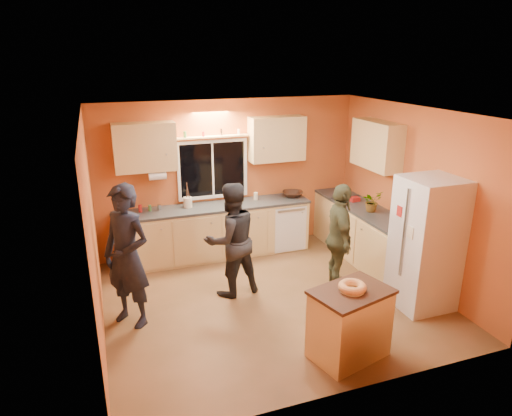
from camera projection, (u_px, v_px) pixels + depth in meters
name	position (u px, v px, depth m)	size (l,w,h in m)	color
ground	(271.00, 299.00, 6.45)	(4.50, 4.50, 0.00)	brown
room_shell	(269.00, 181.00, 6.34)	(4.54, 4.04, 2.61)	#B7572F
back_counter	(236.00, 228.00, 7.83)	(4.23, 0.62, 0.90)	tan
right_counter	(372.00, 239.00, 7.37)	(0.62, 1.84, 0.90)	tan
refrigerator	(426.00, 244.00, 6.05)	(0.72, 0.70, 1.80)	silver
island	(350.00, 323.00, 5.11)	(0.98, 0.79, 0.83)	tan
bundt_pastry	(352.00, 287.00, 4.97)	(0.31, 0.31, 0.09)	tan
person_left	(127.00, 257.00, 5.61)	(0.67, 0.44, 1.84)	black
person_center	(231.00, 240.00, 6.37)	(0.80, 0.62, 1.65)	black
person_right	(339.00, 238.00, 6.49)	(0.94, 0.39, 1.60)	#383C26
mixing_bowl	(293.00, 194.00, 8.05)	(0.36, 0.36, 0.09)	black
utensil_crock	(188.00, 202.00, 7.46)	(0.14, 0.14, 0.17)	beige
potted_plant	(372.00, 201.00, 7.25)	(0.30, 0.26, 0.34)	gray
red_box	(355.00, 199.00, 7.79)	(0.16, 0.12, 0.07)	#A51C19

